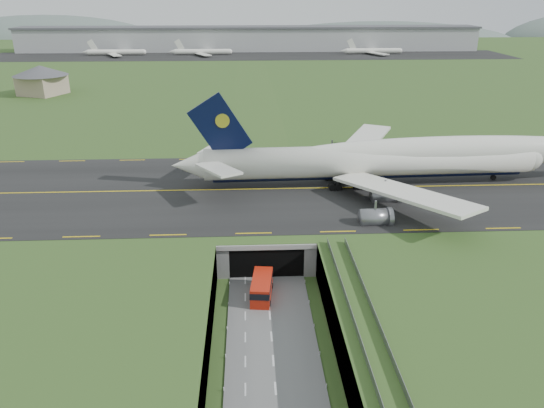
{
  "coord_description": "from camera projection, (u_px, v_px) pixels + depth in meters",
  "views": [
    {
      "loc": [
        -2.72,
        -67.13,
        43.24
      ],
      "look_at": [
        1.41,
        20.0,
        8.08
      ],
      "focal_mm": 35.0,
      "sensor_mm": 36.0,
      "label": 1
    }
  ],
  "objects": [
    {
      "name": "service_building",
      "position": [
        41.0,
        77.0,
        201.93
      ],
      "size": [
        26.64,
        26.64,
        11.07
      ],
      "rotation": [
        0.0,
        0.0,
        -0.4
      ],
      "color": "tan",
      "rests_on": "ground"
    },
    {
      "name": "ground",
      "position": [
        269.0,
        305.0,
        78.48
      ],
      "size": [
        900.0,
        900.0,
        0.0
      ],
      "primitive_type": "plane",
      "color": "#345522",
      "rests_on": "ground"
    },
    {
      "name": "shuttle_tram",
      "position": [
        262.0,
        287.0,
        79.85
      ],
      "size": [
        3.75,
        7.96,
        3.13
      ],
      "rotation": [
        0.0,
        0.0,
        -0.12
      ],
      "color": "red",
      "rests_on": "ground"
    },
    {
      "name": "guideway",
      "position": [
        374.0,
        356.0,
        59.27
      ],
      "size": [
        3.0,
        53.0,
        7.05
      ],
      "color": "#A8A8A3",
      "rests_on": "ground"
    },
    {
      "name": "distant_hills",
      "position": [
        320.0,
        47.0,
        481.18
      ],
      "size": [
        700.0,
        91.0,
        60.0
      ],
      "color": "#54655F",
      "rests_on": "ground"
    },
    {
      "name": "tunnel_portal",
      "position": [
        265.0,
        236.0,
        92.72
      ],
      "size": [
        17.0,
        22.3,
        6.0
      ],
      "color": "gray",
      "rests_on": "ground"
    },
    {
      "name": "airfield_deck",
      "position": [
        269.0,
        287.0,
        77.36
      ],
      "size": [
        800.0,
        800.0,
        6.0
      ],
      "primitive_type": "cube",
      "color": "gray",
      "rests_on": "ground"
    },
    {
      "name": "cargo_terminal",
      "position": [
        250.0,
        38.0,
        350.65
      ],
      "size": [
        320.0,
        67.0,
        15.6
      ],
      "color": "#B2B2B2",
      "rests_on": "ground"
    },
    {
      "name": "taxiway",
      "position": [
        262.0,
        189.0,
        106.78
      ],
      "size": [
        800.0,
        44.0,
        0.18
      ],
      "primitive_type": "cube",
      "color": "black",
      "rests_on": "airfield_deck"
    },
    {
      "name": "trench_road",
      "position": [
        271.0,
        335.0,
        71.5
      ],
      "size": [
        12.0,
        75.0,
        0.2
      ],
      "primitive_type": "cube",
      "color": "slate",
      "rests_on": "ground"
    },
    {
      "name": "jumbo_jet",
      "position": [
        402.0,
        159.0,
        108.28
      ],
      "size": [
        94.05,
        60.6,
        20.06
      ],
      "rotation": [
        0.0,
        0.0,
        0.04
      ],
      "color": "white",
      "rests_on": "ground"
    }
  ]
}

